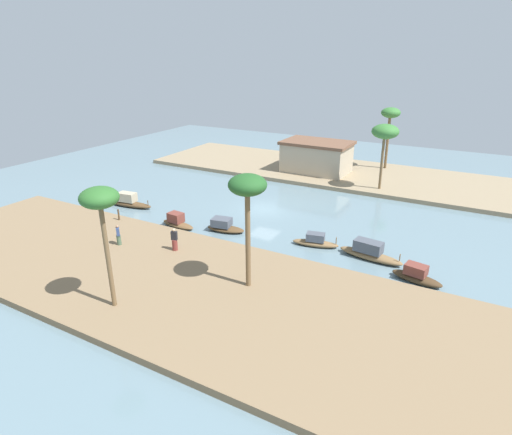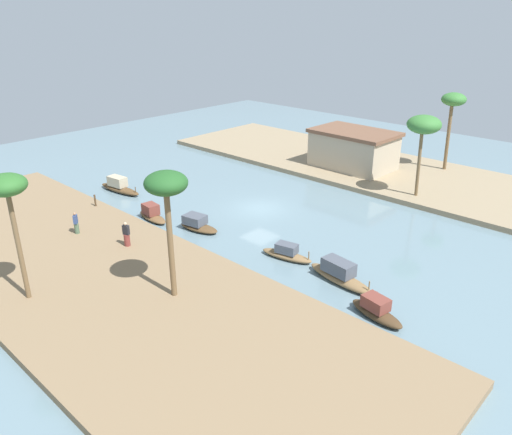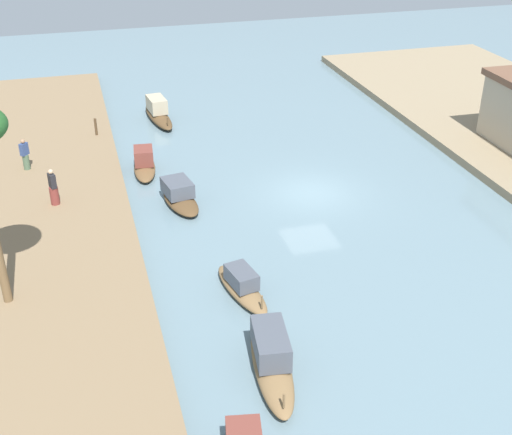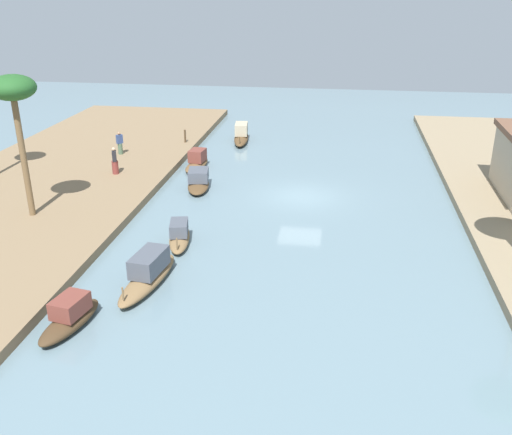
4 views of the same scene
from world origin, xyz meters
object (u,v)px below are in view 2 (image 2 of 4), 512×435
object	(u,v)px
sampan_near_left_bank	(340,274)
person_by_mooring	(76,224)
palm_tree_left_near	(7,190)
sampan_midstream	(376,310)
sampan_foreground	(152,214)
palm_tree_right_short	(453,103)
mooring_post	(95,200)
sampan_downstream_large	(287,253)
palm_tree_left_far	(166,189)
sampan_with_red_awning	(119,187)
palm_tree_right_tall	(424,126)
riverside_building	(353,149)
person_on_near_bank	(127,236)
sampan_with_tall_canopy	(197,224)

from	to	relation	value
sampan_near_left_bank	person_by_mooring	bearing A→B (deg)	-148.51
person_by_mooring	palm_tree_left_near	xyz separation A→B (m)	(5.73, -5.98, 5.44)
sampan_midstream	sampan_foreground	size ratio (longest dim) A/B	0.99
palm_tree_right_short	mooring_post	bearing A→B (deg)	-119.66
sampan_near_left_bank	sampan_downstream_large	world-z (taller)	sampan_near_left_bank
sampan_near_left_bank	palm_tree_left_far	bearing A→B (deg)	-116.93
sampan_with_red_awning	person_by_mooring	bearing A→B (deg)	-56.22
sampan_near_left_bank	palm_tree_right_tall	world-z (taller)	palm_tree_right_tall
palm_tree_left_near	sampan_foreground	bearing A→B (deg)	112.53
sampan_with_red_awning	riverside_building	distance (m)	22.32
person_by_mooring	palm_tree_right_tall	distance (m)	27.21
sampan_downstream_large	person_on_near_bank	distance (m)	10.52
sampan_downstream_large	person_by_mooring	size ratio (longest dim) A/B	2.31
sampan_with_red_awning	sampan_foreground	xyz separation A→B (m)	(7.16, -1.74, -0.05)
mooring_post	palm_tree_right_tall	world-z (taller)	palm_tree_right_tall
person_by_mooring	palm_tree_left_near	size ratio (longest dim) A/B	0.22
riverside_building	palm_tree_right_tall	bearing A→B (deg)	-20.99
sampan_downstream_large	palm_tree_left_near	xyz separation A→B (m)	(-6.83, -13.61, 6.21)
sampan_with_tall_canopy	sampan_downstream_large	bearing A→B (deg)	-2.87
sampan_with_red_awning	person_on_near_bank	distance (m)	12.13
sampan_with_red_awning	person_by_mooring	distance (m)	9.68
sampan_foreground	mooring_post	bearing A→B (deg)	-150.61
person_by_mooring	palm_tree_right_short	xyz separation A→B (m)	(12.28, 31.66, 5.65)
sampan_midstream	palm_tree_left_far	xyz separation A→B (m)	(-8.88, -6.19, 6.14)
sampan_with_red_awning	palm_tree_left_near	distance (m)	18.94
sampan_downstream_large	person_on_near_bank	xyz separation A→B (m)	(-8.34, -6.36, 0.76)
sampan_midstream	palm_tree_right_short	world-z (taller)	palm_tree_right_short
sampan_with_tall_canopy	sampan_near_left_bank	size ratio (longest dim) A/B	0.71
sampan_near_left_bank	palm_tree_left_near	bearing A→B (deg)	-121.85
palm_tree_right_short	riverside_building	bearing A→B (deg)	-142.45
sampan_midstream	sampan_with_red_awning	world-z (taller)	sampan_with_red_awning
sampan_near_left_bank	palm_tree_left_near	size ratio (longest dim) A/B	0.68
sampan_with_tall_canopy	sampan_near_left_bank	bearing A→B (deg)	-6.03
person_by_mooring	palm_tree_left_near	world-z (taller)	palm_tree_left_near
person_by_mooring	sampan_foreground	bearing A→B (deg)	121.55
person_by_mooring	sampan_downstream_large	bearing A→B (deg)	72.10
sampan_midstream	riverside_building	distance (m)	25.45
riverside_building	mooring_post	bearing A→B (deg)	-110.54
sampan_foreground	palm_tree_right_short	bearing A→B (deg)	72.14
sampan_with_red_awning	person_on_near_bank	world-z (taller)	person_on_near_bank
sampan_with_red_awning	palm_tree_left_far	xyz separation A→B (m)	(17.54, -7.82, 6.09)
sampan_with_tall_canopy	person_by_mooring	size ratio (longest dim) A/B	2.15
sampan_near_left_bank	person_on_near_bank	bearing A→B (deg)	-146.20
palm_tree_left_near	palm_tree_right_short	size ratio (longest dim) A/B	0.95
palm_tree_left_far	sampan_with_red_awning	bearing A→B (deg)	155.96
sampan_downstream_large	palm_tree_left_near	bearing A→B (deg)	-128.55
person_on_near_bank	palm_tree_left_near	bearing A→B (deg)	82.73
sampan_downstream_large	palm_tree_left_far	world-z (taller)	palm_tree_left_far
sampan_near_left_bank	palm_tree_left_far	size ratio (longest dim) A/B	0.67
sampan_near_left_bank	palm_tree_left_far	xyz separation A→B (m)	(-5.42, -7.95, 6.07)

